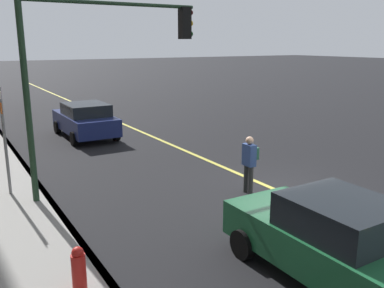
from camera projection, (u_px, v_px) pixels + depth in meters
ground at (280, 192)px, 11.93m from camera, size 200.00×200.00×0.00m
sidewalk_slab at (14, 253)px, 8.32m from camera, size 80.00×2.67×0.15m
curb_edge at (76, 238)px, 8.95m from camera, size 80.00×0.16×0.15m
lane_stripe_center at (280, 192)px, 11.93m from camera, size 80.00×0.16×0.01m
car_navy at (85, 120)px, 18.67m from camera, size 4.30×2.06×1.56m
car_green at (330, 238)px, 7.36m from camera, size 3.95×1.92×1.60m
pedestrian_with_backpack at (250, 160)px, 11.63m from camera, size 0.40×0.37×1.65m
traffic_light_mast at (100, 57)px, 10.97m from camera, size 0.28×4.88×5.48m
street_sign_post at (4, 135)px, 10.99m from camera, size 0.60×0.08×3.08m
fire_hydrant at (79, 273)px, 6.86m from camera, size 0.24×0.24×0.94m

